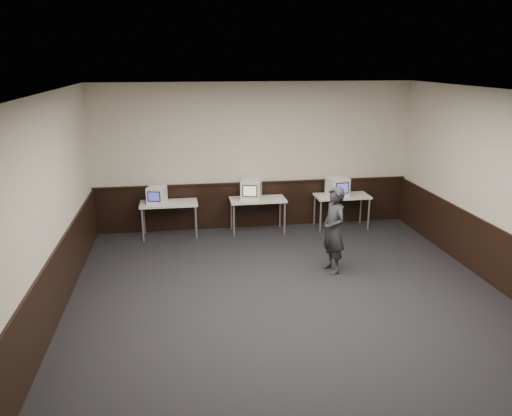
{
  "coord_description": "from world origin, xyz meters",
  "views": [
    {
      "loc": [
        -1.64,
        -6.66,
        3.66
      ],
      "look_at": [
        -0.35,
        1.6,
        1.15
      ],
      "focal_mm": 35.0,
      "sensor_mm": 36.0,
      "label": 1
    }
  ],
  "objects_px": {
    "emac_right": "(338,187)",
    "emac_left": "(157,195)",
    "desk_left": "(169,206)",
    "desk_right": "(342,198)",
    "person": "(334,230)",
    "emac_center": "(251,189)",
    "desk_center": "(258,202)"
  },
  "relations": [
    {
      "from": "desk_left",
      "to": "emac_center",
      "type": "xyz_separation_m",
      "value": [
        1.76,
        0.02,
        0.28
      ]
    },
    {
      "from": "emac_left",
      "to": "emac_right",
      "type": "bearing_deg",
      "value": 15.03
    },
    {
      "from": "emac_center",
      "to": "emac_right",
      "type": "height_order",
      "value": "emac_center"
    },
    {
      "from": "desk_left",
      "to": "emac_right",
      "type": "height_order",
      "value": "emac_right"
    },
    {
      "from": "emac_left",
      "to": "desk_left",
      "type": "bearing_deg",
      "value": 19.25
    },
    {
      "from": "person",
      "to": "emac_left",
      "type": "bearing_deg",
      "value": -138.68
    },
    {
      "from": "emac_right",
      "to": "person",
      "type": "xyz_separation_m",
      "value": [
        -0.8,
        -2.28,
        -0.18
      ]
    },
    {
      "from": "desk_center",
      "to": "person",
      "type": "xyz_separation_m",
      "value": [
        0.98,
        -2.32,
        0.1
      ]
    },
    {
      "from": "desk_center",
      "to": "person",
      "type": "height_order",
      "value": "person"
    },
    {
      "from": "desk_left",
      "to": "emac_center",
      "type": "height_order",
      "value": "emac_center"
    },
    {
      "from": "desk_left",
      "to": "person",
      "type": "relative_size",
      "value": 0.77
    },
    {
      "from": "desk_right",
      "to": "emac_left",
      "type": "height_order",
      "value": "emac_left"
    },
    {
      "from": "desk_left",
      "to": "person",
      "type": "xyz_separation_m",
      "value": [
        2.88,
        -2.32,
        0.1
      ]
    },
    {
      "from": "emac_left",
      "to": "emac_center",
      "type": "height_order",
      "value": "emac_center"
    },
    {
      "from": "emac_center",
      "to": "desk_center",
      "type": "bearing_deg",
      "value": 8.5
    },
    {
      "from": "desk_left",
      "to": "emac_left",
      "type": "distance_m",
      "value": 0.35
    },
    {
      "from": "person",
      "to": "desk_left",
      "type": "bearing_deg",
      "value": -141.09
    },
    {
      "from": "desk_left",
      "to": "emac_right",
      "type": "relative_size",
      "value": 2.4
    },
    {
      "from": "person",
      "to": "desk_right",
      "type": "bearing_deg",
      "value": 146.07
    },
    {
      "from": "emac_center",
      "to": "desk_left",
      "type": "bearing_deg",
      "value": -163.38
    },
    {
      "from": "desk_right",
      "to": "person",
      "type": "xyz_separation_m",
      "value": [
        -0.92,
        -2.32,
        0.1
      ]
    },
    {
      "from": "emac_center",
      "to": "person",
      "type": "distance_m",
      "value": 2.6
    },
    {
      "from": "emac_right",
      "to": "person",
      "type": "distance_m",
      "value": 2.42
    },
    {
      "from": "desk_left",
      "to": "desk_right",
      "type": "xyz_separation_m",
      "value": [
        3.8,
        0.0,
        0.0
      ]
    },
    {
      "from": "emac_right",
      "to": "emac_left",
      "type": "bearing_deg",
      "value": 169.98
    },
    {
      "from": "desk_left",
      "to": "desk_center",
      "type": "bearing_deg",
      "value": 0.0
    },
    {
      "from": "emac_right",
      "to": "person",
      "type": "bearing_deg",
      "value": -118.98
    },
    {
      "from": "desk_center",
      "to": "person",
      "type": "distance_m",
      "value": 2.52
    },
    {
      "from": "desk_center",
      "to": "emac_right",
      "type": "bearing_deg",
      "value": -1.11
    },
    {
      "from": "desk_right",
      "to": "person",
      "type": "relative_size",
      "value": 0.77
    },
    {
      "from": "desk_right",
      "to": "emac_right",
      "type": "distance_m",
      "value": 0.31
    },
    {
      "from": "desk_center",
      "to": "emac_center",
      "type": "distance_m",
      "value": 0.31
    }
  ]
}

